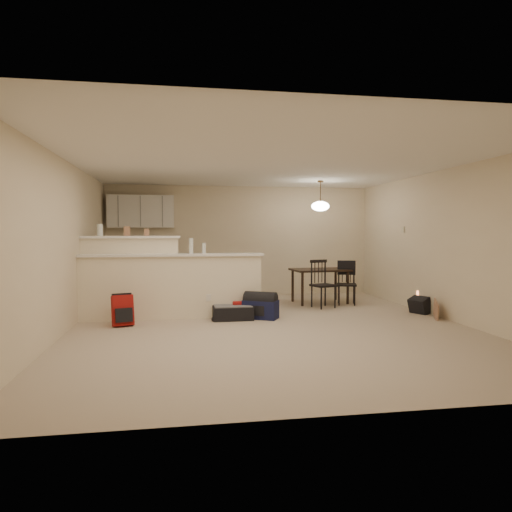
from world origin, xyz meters
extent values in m
plane|color=#B8A58E|center=(0.00, 0.00, 0.00)|extent=(7.00, 7.00, 0.00)
plane|color=white|center=(0.00, 0.00, 2.50)|extent=(7.00, 7.00, 0.00)
cube|color=beige|center=(0.00, 3.50, 1.25)|extent=(6.00, 0.02, 2.50)
cube|color=beige|center=(0.00, -3.50, 1.25)|extent=(6.00, 0.02, 2.50)
cube|color=beige|center=(-3.00, 0.00, 1.25)|extent=(0.02, 7.00, 2.50)
cube|color=beige|center=(3.00, 0.00, 1.25)|extent=(0.02, 7.00, 2.50)
cube|color=#F4E7C6|center=(-1.50, 0.90, 0.53)|extent=(3.00, 0.28, 1.05)
cube|color=white|center=(-1.50, 0.90, 1.07)|extent=(3.08, 0.38, 0.04)
cube|color=#F4E7C6|center=(-2.20, 1.12, 0.68)|extent=(1.60, 0.24, 1.35)
cube|color=white|center=(-2.20, 1.12, 1.37)|extent=(1.68, 0.34, 0.04)
cube|color=white|center=(-2.20, 3.32, 1.90)|extent=(1.40, 0.34, 0.70)
cube|color=white|center=(-2.00, 3.19, 0.45)|extent=(1.80, 0.60, 0.90)
cube|color=beige|center=(2.98, 1.55, 1.50)|extent=(0.02, 0.12, 0.12)
cylinder|color=silver|center=(-2.70, 1.12, 1.49)|extent=(0.10, 0.10, 0.20)
cube|color=#A47454|center=(-2.25, 1.12, 1.47)|extent=(0.10, 0.07, 0.16)
cube|color=#A47454|center=(-1.93, 1.12, 1.45)|extent=(0.08, 0.06, 0.12)
cylinder|color=silver|center=(-1.18, 0.90, 1.22)|extent=(0.07, 0.07, 0.26)
cylinder|color=silver|center=(-0.97, 0.90, 1.18)|extent=(0.06, 0.06, 0.18)
cube|color=black|center=(1.46, 2.10, 0.68)|extent=(1.18, 0.84, 0.04)
cylinder|color=black|center=(1.00, 1.76, 0.33)|extent=(0.05, 0.05, 0.66)
cylinder|color=black|center=(1.96, 1.84, 0.33)|extent=(0.05, 0.05, 0.66)
cylinder|color=black|center=(0.95, 2.35, 0.33)|extent=(0.05, 0.05, 0.66)
cylinder|color=black|center=(1.91, 2.43, 0.33)|extent=(0.05, 0.05, 0.66)
cylinder|color=brown|center=(1.46, 2.10, 2.25)|extent=(0.02, 0.02, 0.50)
cylinder|color=brown|center=(1.46, 2.10, 2.48)|extent=(0.12, 0.12, 0.03)
ellipsoid|color=white|center=(1.46, 2.10, 1.98)|extent=(0.36, 0.36, 0.20)
cube|color=black|center=(-0.51, 0.61, 0.11)|extent=(0.66, 0.43, 0.22)
cube|color=maroon|center=(-2.25, 0.37, 0.24)|extent=(0.36, 0.27, 0.47)
cube|color=#12173B|center=(-0.04, 0.61, 0.15)|extent=(0.65, 0.54, 0.31)
cube|color=black|center=(2.85, 0.61, 0.14)|extent=(0.34, 0.39, 0.28)
cube|color=#A47454|center=(2.85, 0.08, 0.15)|extent=(0.16, 0.37, 0.30)
camera|label=1|loc=(-1.34, -6.88, 1.45)|focal=32.00mm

